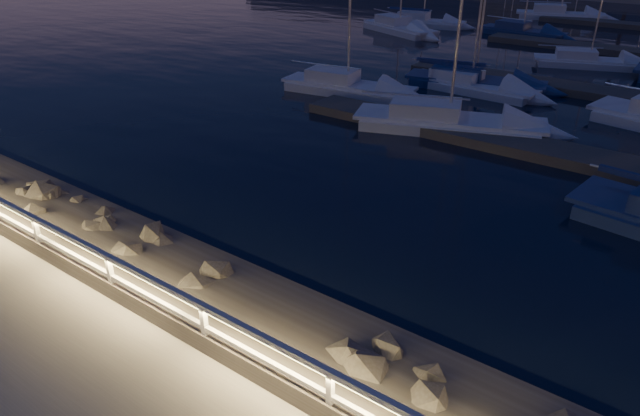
# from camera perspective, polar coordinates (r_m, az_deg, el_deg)

# --- Properties ---
(ground) EXTENTS (400.00, 400.00, 0.00)m
(ground) POSITION_cam_1_polar(r_m,az_deg,el_deg) (10.75, -3.55, -17.86)
(ground) COLOR gray
(ground) RESTS_ON ground
(harbor_water) EXTENTS (400.00, 440.00, 0.60)m
(harbor_water) POSITION_cam_1_polar(r_m,az_deg,el_deg) (38.26, 28.59, 10.78)
(harbor_water) COLOR black
(harbor_water) RESTS_ON ground
(guard_rail) EXTENTS (44.11, 0.12, 1.06)m
(guard_rail) POSITION_cam_1_polar(r_m,az_deg,el_deg) (10.25, -3.99, -14.62)
(guard_rail) COLOR silver
(guard_rail) RESTS_ON ground
(riprap) EXTENTS (40.61, 2.97, 1.41)m
(riprap) POSITION_cam_1_polar(r_m,az_deg,el_deg) (12.06, 1.26, -13.62)
(riprap) COLOR #5F5952
(riprap) RESTS_ON ground
(floating_docks) EXTENTS (22.00, 36.00, 0.40)m
(floating_docks) POSITION_cam_1_polar(r_m,az_deg,el_deg) (39.38, 29.12, 11.90)
(floating_docks) COLOR #595249
(floating_docks) RESTS_ON ground
(sailboat_a) EXTENTS (7.28, 3.14, 12.08)m
(sailboat_a) POSITION_cam_1_polar(r_m,az_deg,el_deg) (30.58, 2.49, 12.20)
(sailboat_a) COLOR silver
(sailboat_a) RESTS_ON ground
(sailboat_b) EXTENTS (8.29, 4.93, 13.69)m
(sailboat_b) POSITION_cam_1_polar(r_m,az_deg,el_deg) (25.47, 12.29, 8.62)
(sailboat_b) COLOR silver
(sailboat_b) RESTS_ON ground
(sailboat_e) EXTENTS (7.69, 4.84, 12.83)m
(sailboat_e) POSITION_cam_1_polar(r_m,az_deg,el_deg) (48.75, 7.81, 17.52)
(sailboat_e) COLOR silver
(sailboat_e) RESTS_ON ground
(sailboat_f) EXTENTS (7.54, 3.70, 12.40)m
(sailboat_f) POSITION_cam_1_polar(r_m,az_deg,el_deg) (32.60, 14.89, 12.24)
(sailboat_f) COLOR navy
(sailboat_f) RESTS_ON ground
(sailboat_g) EXTENTS (7.17, 2.55, 11.95)m
(sailboat_g) POSITION_cam_1_polar(r_m,az_deg,el_deg) (32.05, 14.59, 11.99)
(sailboat_g) COLOR silver
(sailboat_g) RESTS_ON ground
(sailboat_i) EXTENTS (7.16, 3.21, 11.87)m
(sailboat_i) POSITION_cam_1_polar(r_m,az_deg,el_deg) (52.16, 10.11, 17.94)
(sailboat_i) COLOR silver
(sailboat_i) RESTS_ON ground
(sailboat_j) EXTENTS (6.70, 3.97, 11.06)m
(sailboat_j) POSITION_cam_1_polar(r_m,az_deg,el_deg) (40.04, 25.09, 13.23)
(sailboat_j) COLOR silver
(sailboat_j) RESTS_ON ground
(sailboat_m) EXTENTS (7.93, 4.50, 13.12)m
(sailboat_m) POSITION_cam_1_polar(r_m,az_deg,el_deg) (59.44, 22.68, 17.47)
(sailboat_m) COLOR silver
(sailboat_m) RESTS_ON ground
(sailboat_n) EXTENTS (6.88, 2.89, 11.38)m
(sailboat_n) POSITION_cam_1_polar(r_m,az_deg,el_deg) (49.55, 19.44, 16.40)
(sailboat_n) COLOR navy
(sailboat_n) RESTS_ON ground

